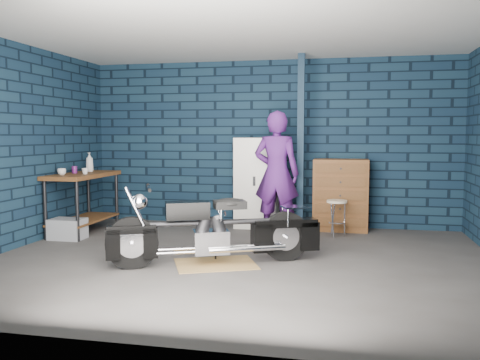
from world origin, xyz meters
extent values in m
plane|color=#474442|center=(0.00, 0.00, 0.00)|extent=(6.00, 6.00, 0.00)
cube|color=#0F2033|center=(0.00, 2.50, 1.35)|extent=(6.00, 0.02, 2.70)
cube|color=#0F2033|center=(-3.00, 0.00, 1.35)|extent=(0.02, 5.00, 2.70)
cube|color=beige|center=(0.00, 0.00, 2.70)|extent=(6.00, 5.00, 0.02)
cube|color=#102233|center=(0.55, 1.95, 1.35)|extent=(0.10, 0.10, 2.70)
cube|color=brown|center=(-2.68, 1.24, 0.46)|extent=(0.60, 1.40, 0.91)
cube|color=olive|center=(-0.22, -0.20, 0.00)|extent=(1.10, 0.99, 0.01)
imported|color=#501D6F|center=(0.22, 1.67, 0.92)|extent=(0.70, 0.49, 1.84)
cube|color=#989BA1|center=(-2.66, 0.74, 0.15)|extent=(0.47, 0.34, 0.29)
cube|color=silver|center=(-0.17, 2.23, 0.72)|extent=(0.67, 0.48, 1.44)
cube|color=brown|center=(1.15, 2.23, 0.56)|extent=(0.84, 0.46, 1.11)
imported|color=beige|center=(-2.81, 0.87, 0.96)|extent=(0.15, 0.15, 0.10)
imported|color=beige|center=(-2.55, 1.09, 0.95)|extent=(0.10, 0.10, 0.09)
cylinder|color=#5F1964|center=(-2.80, 1.22, 0.96)|extent=(0.10, 0.10, 0.11)
imported|color=#989BA1|center=(-2.75, 1.59, 1.06)|extent=(0.13, 0.13, 0.30)
camera|label=1|loc=(1.24, -5.77, 1.49)|focal=38.00mm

